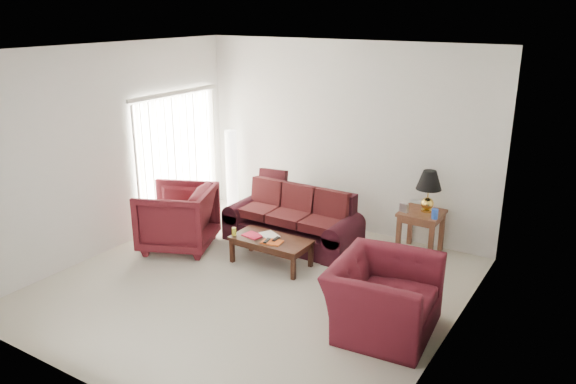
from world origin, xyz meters
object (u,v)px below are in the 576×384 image
object	(u,v)px
end_table	(420,232)
armchair_right	(383,297)
floor_lamp	(232,170)
coffee_table	(271,251)
sofa	(292,218)
armchair_left	(178,218)

from	to	relation	value
end_table	armchair_right	bearing A→B (deg)	-81.01
floor_lamp	coffee_table	bearing A→B (deg)	-39.64
sofa	coffee_table	distance (m)	0.81
end_table	armchair_left	bearing A→B (deg)	-151.03
armchair_left	armchair_right	bearing A→B (deg)	59.01
sofa	floor_lamp	size ratio (longest dim) A/B	1.42
armchair_left	coffee_table	size ratio (longest dim) A/B	0.94
end_table	armchair_left	distance (m)	3.60
end_table	armchair_right	distance (m)	2.25
sofa	end_table	xyz separation A→B (m)	(1.76, 0.73, -0.10)
coffee_table	armchair_left	bearing A→B (deg)	-177.76
armchair_right	coffee_table	size ratio (longest dim) A/B	1.11
floor_lamp	armchair_right	distance (m)	4.49
end_table	floor_lamp	distance (m)	3.52
end_table	coffee_table	size ratio (longest dim) A/B	0.58
armchair_right	sofa	bearing A→B (deg)	49.41
end_table	armchair_left	size ratio (longest dim) A/B	0.62
floor_lamp	end_table	bearing A→B (deg)	-0.82
floor_lamp	armchair_left	world-z (taller)	floor_lamp
floor_lamp	armchair_left	bearing A→B (deg)	-78.80
armchair_left	armchair_right	world-z (taller)	armchair_left
coffee_table	floor_lamp	bearing A→B (deg)	133.28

